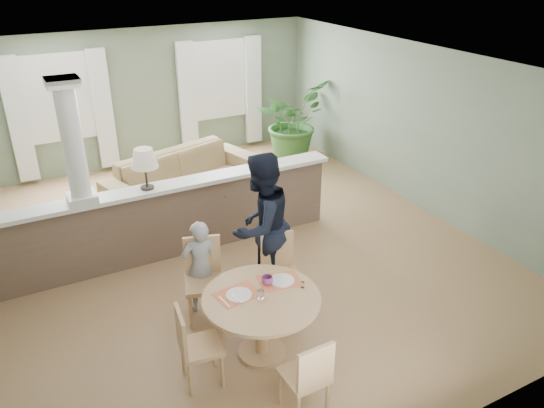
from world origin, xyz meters
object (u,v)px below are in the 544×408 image
dining_table (262,308)px  chair_far_man (279,267)px  child_person (201,267)px  sofa (185,177)px  houseplant (292,121)px  man_person (261,226)px  chair_near (308,375)px  chair_far_boy (204,275)px  chair_side (194,344)px

dining_table → chair_far_man: chair_far_man is taller
chair_far_man → child_person: 0.96m
sofa → houseplant: size_ratio=1.73×
sofa → man_person: size_ratio=1.47×
chair_near → chair_far_man: bearing=-111.7°
houseplant → dining_table: (-3.28, -5.09, -0.20)m
chair_far_boy → man_person: bearing=25.9°
sofa → dining_table: size_ratio=2.22×
houseplant → child_person: 5.39m
chair_side → man_person: bearing=-41.9°
sofa → man_person: 3.22m
dining_table → sofa: bearing=81.7°
chair_far_man → man_person: 0.56m
chair_far_man → chair_near: (-0.61, -1.69, -0.03)m
dining_table → chair_side: 0.81m
dining_table → chair_far_man: 0.94m
chair_far_boy → dining_table: bearing=-55.5°
chair_far_boy → chair_side: size_ratio=1.12×
dining_table → chair_near: chair_near is taller
sofa → chair_far_boy: (-0.91, -3.29, 0.15)m
chair_far_man → child_person: size_ratio=0.78×
child_person → man_person: (0.82, 0.01, 0.34)m
houseplant → man_person: bearing=-124.3°
chair_near → man_person: man_person is taller
sofa → chair_far_boy: size_ratio=2.75×
chair_far_man → child_person: (-0.89, 0.34, 0.09)m
man_person → child_person: bearing=-23.4°
chair_far_boy → chair_far_man: (0.90, -0.23, -0.03)m
sofa → chair_side: bearing=-124.2°
chair_side → chair_near: bearing=-131.1°
chair_far_boy → chair_side: (-0.51, -1.02, -0.06)m
chair_far_man → man_person: size_ratio=0.50×
chair_near → dining_table: bearing=-92.1°
chair_side → sofa: bearing=-10.8°
chair_far_boy → man_person: (0.82, 0.12, 0.39)m
chair_far_boy → child_person: (0.00, 0.11, 0.05)m
sofa → houseplant: bearing=1.8°
dining_table → man_person: 1.24m
dining_table → child_person: 1.09m
dining_table → man_person: (0.53, 1.07, 0.35)m
chair_far_boy → chair_side: chair_far_boy is taller
houseplant → chair_side: houseplant is taller
man_person → sofa: bearing=-115.8°
chair_far_man → man_person: bearing=114.5°
chair_near → chair_side: size_ratio=0.99×
man_person → chair_side: bearing=16.3°
sofa → chair_far_man: chair_far_man is taller
sofa → dining_table: 4.29m
chair_near → child_person: bearing=-83.9°
chair_far_man → chair_side: bearing=-138.0°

